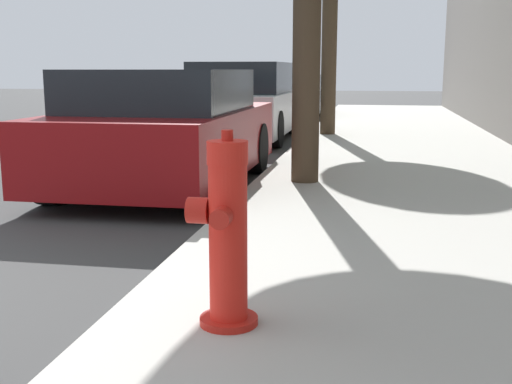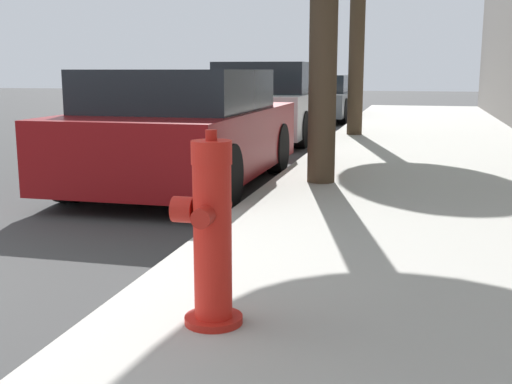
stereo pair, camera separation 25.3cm
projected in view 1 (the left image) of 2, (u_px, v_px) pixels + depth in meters
fire_hydrant at (227, 235)px, 3.00m from camera, size 0.33×0.35×0.93m
parked_car_near at (166, 130)px, 7.39m from camera, size 1.89×3.87×1.36m
parked_car_mid at (244, 103)px, 12.48m from camera, size 1.84×4.15×1.49m
parked_car_far at (288, 98)px, 17.52m from camera, size 1.79×4.20×1.21m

